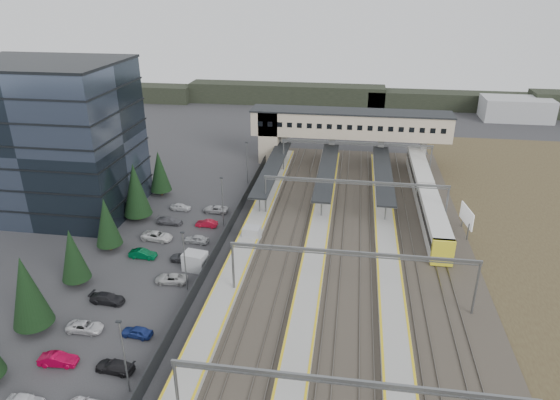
% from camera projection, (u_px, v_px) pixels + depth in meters
% --- Properties ---
extents(ground, '(220.00, 220.00, 0.00)m').
position_uv_depth(ground, '(262.00, 262.00, 68.26)').
color(ground, '#2B2B2D').
rests_on(ground, ground).
extents(office_building, '(24.30, 18.30, 24.30)m').
position_uv_depth(office_building, '(52.00, 139.00, 79.12)').
color(office_building, '#384356').
rests_on(office_building, ground).
extents(conifer_row, '(4.42, 49.82, 9.50)m').
position_uv_depth(conifer_row, '(93.00, 232.00, 65.83)').
color(conifer_row, black).
rests_on(conifer_row, ground).
extents(car_park, '(10.72, 44.66, 1.28)m').
position_uv_depth(car_park, '(150.00, 276.00, 63.87)').
color(car_park, silver).
rests_on(car_park, ground).
extents(lampposts, '(0.50, 53.25, 8.07)m').
position_uv_depth(lampposts, '(206.00, 225.00, 68.73)').
color(lampposts, slate).
rests_on(lampposts, ground).
extents(fence, '(0.08, 90.00, 2.00)m').
position_uv_depth(fence, '(225.00, 235.00, 73.27)').
color(fence, '#26282B').
rests_on(fence, ground).
extents(relay_cabin_near, '(3.25, 2.60, 2.46)m').
position_uv_depth(relay_cabin_near, '(195.00, 261.00, 65.96)').
color(relay_cabin_near, '#A0A1A5').
rests_on(relay_cabin_near, ground).
extents(relay_cabin_far, '(2.61, 2.25, 2.22)m').
position_uv_depth(relay_cabin_far, '(252.00, 234.00, 73.29)').
color(relay_cabin_far, '#A0A1A5').
rests_on(relay_cabin_far, ground).
extents(rail_corridor, '(34.00, 90.00, 0.92)m').
position_uv_depth(rail_corridor, '(333.00, 247.00, 71.38)').
color(rail_corridor, '#373029').
rests_on(rail_corridor, ground).
extents(canopies, '(23.10, 30.00, 3.28)m').
position_uv_depth(canopies, '(327.00, 170.00, 90.12)').
color(canopies, black).
rests_on(canopies, ground).
extents(footbridge, '(40.40, 6.40, 11.20)m').
position_uv_depth(footbridge, '(336.00, 126.00, 101.96)').
color(footbridge, '#BAA88D').
rests_on(footbridge, ground).
extents(gantries, '(28.40, 62.28, 7.17)m').
position_uv_depth(gantries, '(353.00, 219.00, 66.90)').
color(gantries, slate).
rests_on(gantries, ground).
extents(train, '(2.96, 41.21, 3.73)m').
position_uv_depth(train, '(425.00, 194.00, 84.30)').
color(train, silver).
rests_on(train, ground).
extents(billboard, '(0.91, 5.27, 4.38)m').
position_uv_depth(billboard, '(467.00, 217.00, 74.48)').
color(billboard, slate).
rests_on(billboard, ground).
extents(treeline_far, '(170.00, 19.00, 7.00)m').
position_uv_depth(treeline_far, '(398.00, 100.00, 147.23)').
color(treeline_far, black).
rests_on(treeline_far, ground).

